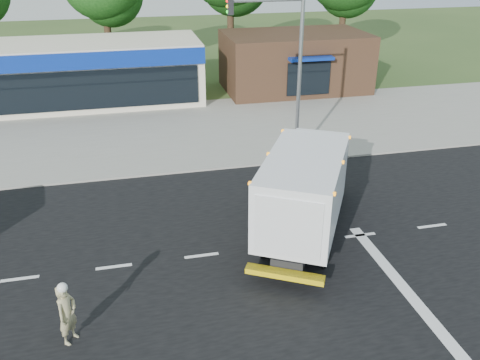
{
  "coord_description": "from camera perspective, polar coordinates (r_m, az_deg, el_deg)",
  "views": [
    {
      "loc": [
        -5.01,
        -14.81,
        10.1
      ],
      "look_at": [
        -1.1,
        2.25,
        1.7
      ],
      "focal_mm": 38.0,
      "sensor_mm": 36.0,
      "label": 1
    }
  ],
  "objects": [
    {
      "name": "brown_storefront",
      "position": [
        37.68,
        6.15,
        13.09
      ],
      "size": [
        10.0,
        6.7,
        4.0
      ],
      "color": "#382316",
      "rests_on": "ground"
    },
    {
      "name": "emergency_worker",
      "position": [
        14.88,
        -18.85,
        -13.98
      ],
      "size": [
        0.73,
        0.8,
        1.94
      ],
      "rotation": [
        0.0,
        0.0,
        0.99
      ],
      "color": "tan",
      "rests_on": "ground"
    },
    {
      "name": "parking_apron",
      "position": [
        30.93,
        -2.9,
        6.58
      ],
      "size": [
        60.0,
        9.0,
        0.02
      ],
      "primitive_type": "cube",
      "color": "gray",
      "rests_on": "ground"
    },
    {
      "name": "ems_box_truck",
      "position": [
        18.57,
        7.49,
        -0.54
      ],
      "size": [
        5.83,
        7.9,
        3.42
      ],
      "rotation": [
        0.0,
        0.0,
        1.06
      ],
      "color": "black",
      "rests_on": "ground"
    },
    {
      "name": "road_asphalt",
      "position": [
        18.61,
        4.89,
        -7.32
      ],
      "size": [
        60.0,
        14.0,
        0.02
      ],
      "primitive_type": "cube",
      "color": "black",
      "rests_on": "ground"
    },
    {
      "name": "sidewalk",
      "position": [
        25.6,
        -0.58,
        2.55
      ],
      "size": [
        60.0,
        2.4,
        0.12
      ],
      "primitive_type": "cube",
      "color": "gray",
      "rests_on": "ground"
    },
    {
      "name": "lane_markings",
      "position": [
        17.98,
        10.36,
        -8.95
      ],
      "size": [
        55.2,
        7.0,
        0.01
      ],
      "color": "silver",
      "rests_on": "road_asphalt"
    },
    {
      "name": "retail_strip_mall",
      "position": [
        35.89,
        -19.33,
        11.21
      ],
      "size": [
        18.0,
        6.2,
        4.0
      ],
      "color": "beige",
      "rests_on": "ground"
    },
    {
      "name": "traffic_signal_pole",
      "position": [
        24.15,
        5.29,
        13.16
      ],
      "size": [
        3.51,
        0.25,
        8.0
      ],
      "color": "gray",
      "rests_on": "ground"
    },
    {
      "name": "ground",
      "position": [
        18.61,
        4.89,
        -7.33
      ],
      "size": [
        120.0,
        120.0,
        0.0
      ],
      "primitive_type": "plane",
      "color": "#385123",
      "rests_on": "ground"
    }
  ]
}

